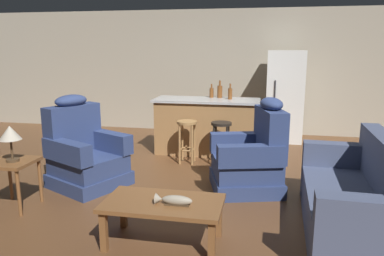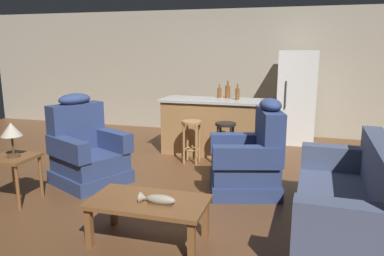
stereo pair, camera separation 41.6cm
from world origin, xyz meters
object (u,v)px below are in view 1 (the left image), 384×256
object	(u,v)px
bar_stool_right	(221,135)
bottle_wine_dark	(212,92)
couch	(357,200)
coffee_table	(163,207)
fish_figurine	(173,200)
bar_stool_left	(187,134)
bottle_tall_green	(220,91)
end_table	(13,169)
recliner_near_island	(252,158)
bottle_short_amber	(230,93)
recliner_near_lamp	(84,154)
refrigerator	(284,96)
kitchen_island	(207,126)
table_lamp	(10,135)

from	to	relation	value
bar_stool_right	bottle_wine_dark	bearing A→B (deg)	108.48
couch	bar_stool_right	xyz separation A→B (m)	(-1.58, 1.95, 0.13)
coffee_table	fish_figurine	bearing A→B (deg)	-26.59
bar_stool_left	bottle_wine_dark	world-z (taller)	bottle_wine_dark
bottle_tall_green	bar_stool_right	bearing A→B (deg)	-80.88
fish_figurine	bar_stool_left	size ratio (longest dim) A/B	0.50
end_table	bar_stool_left	size ratio (longest dim) A/B	0.82
coffee_table	bar_stool_right	size ratio (longest dim) A/B	1.62
recliner_near_island	bottle_wine_dark	bearing A→B (deg)	-81.54
bottle_short_amber	bottle_tall_green	bearing A→B (deg)	140.80
coffee_table	bottle_tall_green	xyz separation A→B (m)	(0.10, 3.36, 0.70)
recliner_near_island	couch	bearing A→B (deg)	122.02
recliner_near_lamp	end_table	bearing A→B (deg)	-91.82
recliner_near_lamp	bottle_short_amber	world-z (taller)	bottle_short_amber
bar_stool_right	refrigerator	xyz separation A→B (m)	(1.01, 1.83, 0.41)
bar_stool_right	refrigerator	world-z (taller)	refrigerator
couch	kitchen_island	world-z (taller)	kitchen_island
fish_figurine	table_lamp	size ratio (longest dim) A/B	0.83
fish_figurine	refrigerator	bearing A→B (deg)	75.49
end_table	bottle_wine_dark	distance (m)	3.49
recliner_near_lamp	table_lamp	xyz separation A→B (m)	(-0.42, -0.86, 0.45)
table_lamp	bar_stool_right	xyz separation A→B (m)	(2.10, 2.09, -0.40)
couch	kitchen_island	size ratio (longest dim) A/B	1.07
refrigerator	coffee_table	bearing A→B (deg)	-106.06
fish_figurine	bottle_tall_green	xyz separation A→B (m)	(-0.01, 3.42, 0.60)
fish_figurine	bar_stool_right	xyz separation A→B (m)	(0.13, 2.58, 0.01)
recliner_near_lamp	bar_stool_right	size ratio (longest dim) A/B	1.76
recliner_near_island	bottle_wine_dark	distance (m)	2.07
bar_stool_right	couch	bearing A→B (deg)	-51.05
table_lamp	bottle_tall_green	distance (m)	3.53
bar_stool_left	bar_stool_right	world-z (taller)	same
recliner_near_island	coffee_table	bearing A→B (deg)	48.78
table_lamp	bar_stool_right	world-z (taller)	table_lamp
fish_figurine	bottle_short_amber	distance (m)	3.32
kitchen_island	bar_stool_left	bearing A→B (deg)	-108.77
kitchen_island	bottle_tall_green	bearing A→B (deg)	47.03
fish_figurine	couch	distance (m)	1.82
recliner_near_island	fish_figurine	bearing A→B (deg)	52.94
coffee_table	recliner_near_lamp	distance (m)	1.94
recliner_near_lamp	bottle_tall_green	distance (m)	2.66
couch	bar_stool_left	size ratio (longest dim) A/B	2.84
recliner_near_island	bottle_short_amber	distance (m)	1.83
fish_figurine	bottle_tall_green	world-z (taller)	bottle_tall_green
fish_figurine	bottle_short_amber	xyz separation A→B (m)	(0.19, 3.26, 0.59)
kitchen_island	bar_stool_left	distance (m)	0.67
refrigerator	bar_stool_left	bearing A→B (deg)	-130.42
recliner_near_lamp	bar_stool_left	bearing A→B (deg)	73.62
couch	kitchen_island	xyz separation A→B (m)	(-1.91, 2.58, 0.14)
bar_stool_right	table_lamp	bearing A→B (deg)	-135.13
couch	coffee_table	bearing A→B (deg)	19.73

